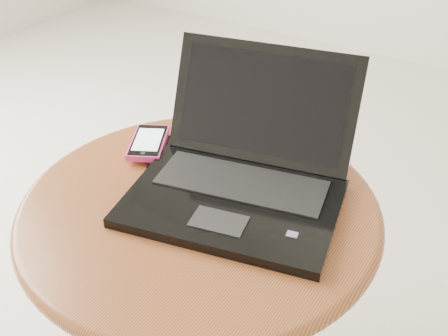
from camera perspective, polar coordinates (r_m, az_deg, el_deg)
The scene contains 4 objects.
table at distance 1.01m, azimuth -2.42°, elevation -8.28°, with size 0.62×0.62×0.49m.
laptop at distance 0.94m, azimuth 1.83°, elevation -0.47°, with size 0.41×0.40×0.21m.
phone_black at distance 1.08m, azimuth -6.70°, elevation 1.80°, with size 0.11×0.11×0.01m.
phone_pink at distance 1.08m, azimuth -7.83°, elevation 2.64°, with size 0.11×0.14×0.01m.
Camera 1 is at (0.52, -0.59, 1.07)m, focal length 44.19 mm.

